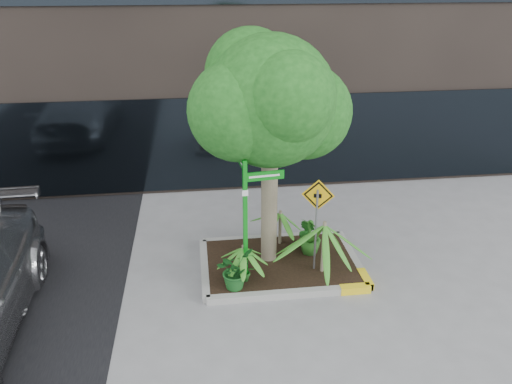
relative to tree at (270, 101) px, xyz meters
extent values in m
plane|color=gray|center=(0.03, -0.48, -3.54)|extent=(80.00, 80.00, 0.00)
cube|color=#9E9E99|center=(0.23, 0.92, -3.46)|extent=(3.20, 0.15, 0.15)
cube|color=#9E9E99|center=(0.23, -1.28, -3.46)|extent=(3.20, 0.15, 0.15)
cube|color=#9E9E99|center=(-1.37, -0.18, -3.46)|extent=(0.15, 2.20, 0.15)
cube|color=#9E9E99|center=(1.83, -0.18, -3.46)|extent=(0.15, 2.20, 0.15)
cube|color=yellow|center=(1.53, -1.28, -3.46)|extent=(0.60, 0.17, 0.15)
cube|color=black|center=(0.23, -0.18, -3.42)|extent=(3.05, 2.05, 0.06)
cylinder|color=gray|center=(0.00, -0.02, -1.97)|extent=(0.33, 0.33, 3.12)
cylinder|color=gray|center=(0.11, -0.02, -0.83)|extent=(0.59, 0.17, 1.01)
sphere|color=#184F16|center=(0.00, -0.02, 0.00)|extent=(2.50, 2.50, 2.50)
sphere|color=#184F16|center=(0.73, 0.29, -0.31)|extent=(1.87, 1.87, 1.87)
sphere|color=#184F16|center=(-0.62, -0.23, -0.10)|extent=(1.87, 1.87, 1.87)
sphere|color=#184F16|center=(0.21, -0.64, 0.21)|extent=(1.67, 1.67, 1.67)
sphere|color=#184F16|center=(-0.31, 0.50, 0.42)|extent=(1.77, 1.77, 1.77)
cylinder|color=gray|center=(1.01, -0.67, -2.82)|extent=(0.07, 0.07, 1.13)
cylinder|color=gray|center=(-0.61, -0.72, -3.01)|extent=(0.07, 0.07, 0.74)
cylinder|color=gray|center=(0.34, 0.55, -2.98)|extent=(0.07, 0.07, 0.81)
imported|color=#17521C|center=(-0.81, -1.00, -3.00)|extent=(0.95, 0.95, 0.77)
imported|color=#296A1F|center=(0.92, 0.07, -2.97)|extent=(0.64, 0.64, 0.82)
imported|color=#216820|center=(-0.58, -0.81, -3.05)|extent=(0.39, 0.39, 0.66)
imported|color=#1C5A1A|center=(0.91, 0.35, -3.04)|extent=(0.51, 0.51, 0.69)
cube|color=#0C8A17|center=(-0.57, -0.81, -2.19)|extent=(0.09, 0.09, 2.69)
cube|color=#0C8A17|center=(-0.21, -0.77, -1.18)|extent=(0.75, 0.11, 0.17)
cube|color=#0C8A17|center=(-0.62, -0.45, -0.99)|extent=(0.11, 0.75, 0.17)
cube|color=white|center=(-0.21, -0.78, -1.18)|extent=(0.57, 0.07, 0.04)
cube|color=white|center=(-0.63, -0.45, -0.99)|extent=(0.07, 0.57, 0.04)
cube|color=white|center=(-0.57, -0.85, -1.47)|extent=(0.11, 0.02, 0.12)
cylinder|color=slate|center=(0.83, -0.68, -2.45)|extent=(0.12, 0.27, 1.87)
cube|color=yellow|center=(0.83, -0.70, -1.66)|extent=(0.61, 0.20, 0.63)
cube|color=black|center=(0.83, -0.71, -1.66)|extent=(0.53, 0.17, 0.56)
cube|color=yellow|center=(0.83, -0.71, -1.66)|extent=(0.45, 0.14, 0.47)
cube|color=black|center=(0.82, -0.72, -1.67)|extent=(0.14, 0.05, 0.08)
camera|label=1|loc=(-1.42, -9.09, 2.27)|focal=35.00mm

